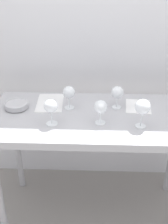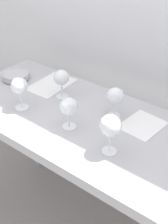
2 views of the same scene
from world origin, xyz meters
The scene contains 10 objects.
back_wall centered at (0.00, 0.49, 1.30)m, with size 3.80×0.04×2.60m, color silver.
steel_counter centered at (0.00, -0.01, 0.79)m, with size 1.40×0.65×0.90m.
wine_glass_near_right centered at (0.28, -0.13, 1.03)m, with size 0.09×0.09×0.18m.
wine_glass_far_left centered at (-0.18, 0.09, 1.01)m, with size 0.08×0.08×0.16m.
wine_glass_near_center centered at (0.03, -0.10, 1.01)m, with size 0.08×0.08×0.16m.
wine_glass_far_right centered at (0.15, 0.11, 1.01)m, with size 0.09×0.09×0.16m.
wine_glass_near_left centered at (-0.27, -0.12, 1.02)m, with size 0.09×0.09×0.17m.
tasting_sheet_upper centered at (0.30, 0.12, 0.90)m, with size 0.17×0.20×0.00m, color white.
tasting_sheet_lower centered at (-0.32, 0.15, 0.90)m, with size 0.18×0.28×0.00m, color white.
tasting_bowl centered at (-0.54, 0.07, 0.92)m, with size 0.16×0.16×0.04m.
Camera 2 is at (0.81, -0.98, 1.76)m, focal length 49.36 mm.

